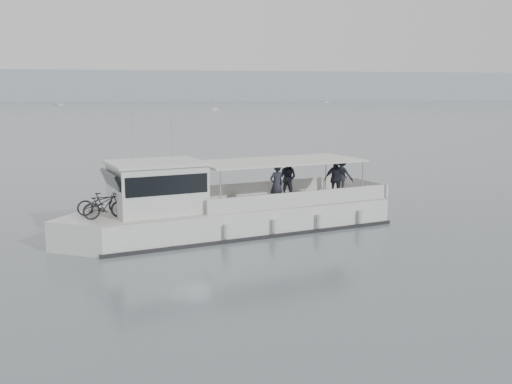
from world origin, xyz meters
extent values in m
plane|color=slate|center=(0.00, 0.00, 0.00)|extent=(1400.00, 1400.00, 0.00)
cube|color=#939EA8|center=(0.00, 560.00, 14.00)|extent=(1400.00, 90.00, 28.00)
cube|color=silver|center=(5.97, 2.14, 0.46)|extent=(12.67, 6.59, 1.33)
cube|color=silver|center=(0.10, 0.42, 0.46)|extent=(3.18, 3.18, 1.33)
cube|color=beige|center=(5.97, 2.14, 1.12)|extent=(12.67, 6.59, 0.06)
cube|color=black|center=(5.97, 2.14, 0.05)|extent=(12.90, 6.76, 0.18)
cube|color=silver|center=(7.29, 4.17, 1.43)|extent=(7.86, 2.40, 0.61)
cube|color=silver|center=(8.18, 1.15, 1.43)|extent=(7.86, 2.40, 0.61)
cube|color=silver|center=(11.80, 3.86, 1.43)|extent=(1.02, 3.16, 0.61)
cube|color=silver|center=(2.45, 1.11, 2.04)|extent=(3.91, 3.57, 1.84)
cube|color=black|center=(0.93, 0.66, 2.19)|extent=(1.27, 2.61, 1.18)
cube|color=black|center=(2.45, 1.11, 2.35)|extent=(3.73, 3.55, 0.71)
cube|color=silver|center=(2.45, 1.11, 3.01)|extent=(4.16, 3.82, 0.10)
cube|color=silver|center=(7.54, 2.60, 2.81)|extent=(7.52, 4.90, 0.08)
cylinder|color=silver|center=(4.81, 0.31, 1.96)|extent=(0.08, 0.08, 1.68)
cylinder|color=silver|center=(4.00, 3.05, 1.96)|extent=(0.08, 0.08, 1.68)
cylinder|color=silver|center=(11.08, 2.15, 1.96)|extent=(0.08, 0.08, 1.68)
cylinder|color=silver|center=(10.27, 4.90, 1.96)|extent=(0.08, 0.08, 1.68)
cylinder|color=silver|center=(1.60, 1.81, 4.34)|extent=(0.04, 0.04, 2.65)
cylinder|color=silver|center=(3.04, 0.54, 4.13)|extent=(0.04, 0.04, 2.25)
cylinder|color=silver|center=(5.01, -0.01, 0.51)|extent=(0.30, 0.30, 0.51)
cylinder|color=silver|center=(6.97, 0.56, 0.51)|extent=(0.30, 0.30, 0.51)
cylinder|color=silver|center=(8.93, 1.14, 0.51)|extent=(0.30, 0.30, 0.51)
cylinder|color=silver|center=(10.89, 1.72, 0.51)|extent=(0.30, 0.30, 0.51)
imported|color=black|center=(0.38, 0.92, 1.58)|extent=(1.85, 1.08, 0.92)
imported|color=black|center=(0.61, 0.14, 1.61)|extent=(1.68, 0.89, 0.97)
imported|color=#21232C|center=(7.21, 1.55, 1.98)|extent=(0.74, 0.63, 1.71)
imported|color=#21232C|center=(8.12, 3.52, 1.98)|extent=(1.06, 1.03, 1.71)
imported|color=#21232C|center=(10.06, 2.71, 1.98)|extent=(1.01, 0.44, 1.71)
imported|color=#21232C|center=(10.75, 3.97, 1.98)|extent=(1.23, 1.24, 1.71)
cube|color=silver|center=(23.18, 188.65, 0.30)|extent=(2.92, 6.69, 0.75)
cube|color=silver|center=(23.18, 188.65, 0.62)|extent=(2.10, 2.49, 0.45)
cylinder|color=silver|center=(23.18, 188.65, 4.16)|extent=(0.08, 0.08, 7.11)
cube|color=silver|center=(126.52, 395.16, 0.30)|extent=(5.64, 5.48, 0.75)
cube|color=silver|center=(126.52, 395.16, 0.62)|extent=(2.66, 2.65, 0.45)
cube|color=silver|center=(-52.75, 316.23, 0.30)|extent=(5.77, 6.11, 0.75)
cube|color=silver|center=(-52.75, 316.23, 0.62)|extent=(2.82, 2.85, 0.45)
cylinder|color=silver|center=(-52.75, 316.23, 4.11)|extent=(0.08, 0.08, 7.01)
camera|label=1|loc=(2.58, -20.68, 5.54)|focal=40.00mm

